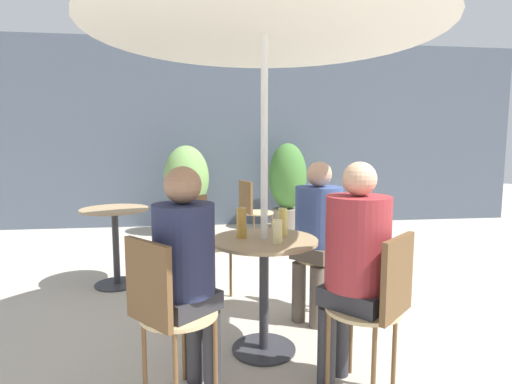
% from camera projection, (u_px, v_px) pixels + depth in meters
% --- Properties ---
extents(ground_plane, '(20.00, 20.00, 0.00)m').
position_uv_depth(ground_plane, '(264.00, 342.00, 2.69)').
color(ground_plane, '#B2A899').
extents(storefront_wall, '(10.00, 0.06, 3.00)m').
position_uv_depth(storefront_wall, '(228.00, 134.00, 6.54)').
color(storefront_wall, '#4C5666').
rests_on(storefront_wall, ground_plane).
extents(cafe_table_near, '(0.68, 0.68, 0.74)m').
position_uv_depth(cafe_table_near, '(264.00, 270.00, 2.53)').
color(cafe_table_near, '#2D2D33').
rests_on(cafe_table_near, ground_plane).
extents(cafe_table_far, '(0.62, 0.62, 0.74)m').
position_uv_depth(cafe_table_far, '(115.00, 232.00, 3.74)').
color(cafe_table_far, '#2D2D33').
rests_on(cafe_table_far, ground_plane).
extents(bistro_chair_0, '(0.45, 0.45, 0.88)m').
position_uv_depth(bistro_chair_0, '(165.00, 306.00, 1.95)').
color(bistro_chair_0, tan).
rests_on(bistro_chair_0, ground_plane).
extents(bistro_chair_1, '(0.45, 0.45, 0.88)m').
position_uv_depth(bistro_chair_1, '(379.00, 299.00, 2.03)').
color(bistro_chair_1, tan).
rests_on(bistro_chair_1, ground_plane).
extents(bistro_chair_2, '(0.45, 0.45, 0.88)m').
position_uv_depth(bistro_chair_2, '(327.00, 246.00, 3.10)').
color(bistro_chair_2, tan).
rests_on(bistro_chair_2, ground_plane).
extents(bistro_chair_3, '(0.44, 0.42, 0.88)m').
position_uv_depth(bistro_chair_3, '(252.00, 207.00, 5.04)').
color(bistro_chair_3, tan).
rests_on(bistro_chair_3, ground_plane).
extents(bistro_chair_4, '(0.45, 0.45, 0.88)m').
position_uv_depth(bistro_chair_4, '(202.00, 236.00, 3.45)').
color(bistro_chair_4, tan).
rests_on(bistro_chair_4, ground_plane).
extents(seated_person_0, '(0.40, 0.40, 1.22)m').
position_uv_depth(seated_person_0, '(186.00, 261.00, 2.04)').
color(seated_person_0, '#2D2D33').
rests_on(seated_person_0, ground_plane).
extents(seated_person_1, '(0.43, 0.43, 1.24)m').
position_uv_depth(seated_person_1, '(355.00, 256.00, 2.10)').
color(seated_person_1, '#2D2D33').
rests_on(seated_person_1, ground_plane).
extents(seated_person_2, '(0.44, 0.44, 1.20)m').
position_uv_depth(seated_person_2, '(317.00, 227.00, 2.97)').
color(seated_person_2, brown).
rests_on(seated_person_2, ground_plane).
extents(beer_glass_0, '(0.06, 0.06, 0.19)m').
position_uv_depth(beer_glass_0, '(241.00, 223.00, 2.52)').
color(beer_glass_0, '#B28433').
rests_on(beer_glass_0, cafe_table_near).
extents(beer_glass_1, '(0.06, 0.06, 0.15)m').
position_uv_depth(beer_glass_1, '(277.00, 232.00, 2.37)').
color(beer_glass_1, beige).
rests_on(beer_glass_1, cafe_table_near).
extents(beer_glass_2, '(0.06, 0.06, 0.18)m').
position_uv_depth(beer_glass_2, '(283.00, 222.00, 2.57)').
color(beer_glass_2, '#DBC65B').
rests_on(beer_glass_2, cafe_table_near).
extents(potted_plant_0, '(0.66, 0.66, 1.32)m').
position_uv_depth(potted_plant_0, '(187.00, 186.00, 5.93)').
color(potted_plant_0, '#47423D').
rests_on(potted_plant_0, ground_plane).
extents(potted_plant_1, '(0.60, 0.60, 1.35)m').
position_uv_depth(potted_plant_1, '(288.00, 183.00, 6.28)').
color(potted_plant_1, slate).
rests_on(potted_plant_1, ground_plane).
extents(umbrella, '(2.11, 2.11, 2.25)m').
position_uv_depth(umbrella, '(265.00, 10.00, 2.34)').
color(umbrella, silver).
rests_on(umbrella, ground_plane).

